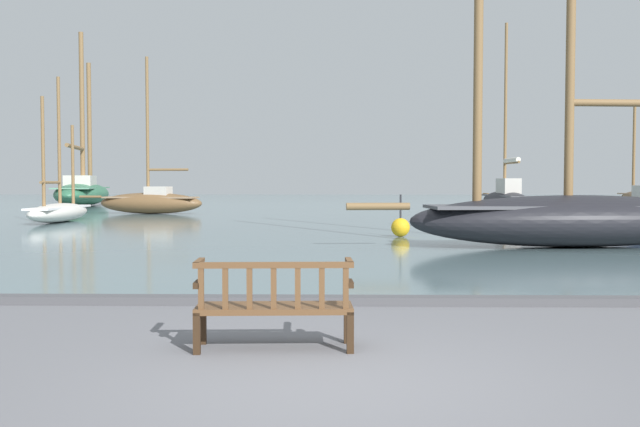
{
  "coord_description": "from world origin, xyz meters",
  "views": [
    {
      "loc": [
        -0.01,
        -6.02,
        1.72
      ],
      "look_at": [
        -0.31,
        10.0,
        1.0
      ],
      "focal_mm": 40.0,
      "sensor_mm": 36.0,
      "label": 1
    }
  ],
  "objects_px": {
    "sailboat_outer_port": "(506,198)",
    "sailboat_mid_starboard": "(59,210)",
    "sailboat_outer_starboard": "(83,191)",
    "channel_buoy": "(401,227)",
    "park_bench": "(274,304)",
    "sailboat_mid_port": "(151,201)",
    "sailboat_far_starboard": "(575,211)"
  },
  "relations": [
    {
      "from": "sailboat_outer_port",
      "to": "sailboat_outer_starboard",
      "type": "height_order",
      "value": "sailboat_outer_starboard"
    },
    {
      "from": "sailboat_outer_port",
      "to": "sailboat_mid_starboard",
      "type": "height_order",
      "value": "sailboat_outer_port"
    },
    {
      "from": "sailboat_mid_port",
      "to": "channel_buoy",
      "type": "xyz_separation_m",
      "value": [
        11.27,
        -14.89,
        -0.36
      ]
    },
    {
      "from": "sailboat_far_starboard",
      "to": "sailboat_mid_starboard",
      "type": "height_order",
      "value": "sailboat_far_starboard"
    },
    {
      "from": "channel_buoy",
      "to": "park_bench",
      "type": "bearing_deg",
      "value": -100.6
    },
    {
      "from": "sailboat_mid_port",
      "to": "sailboat_outer_port",
      "type": "bearing_deg",
      "value": 7.59
    },
    {
      "from": "sailboat_mid_port",
      "to": "sailboat_far_starboard",
      "type": "relative_size",
      "value": 0.69
    },
    {
      "from": "park_bench",
      "to": "sailboat_mid_port",
      "type": "xyz_separation_m",
      "value": [
        -8.67,
        28.81,
        0.26
      ]
    },
    {
      "from": "park_bench",
      "to": "sailboat_mid_port",
      "type": "height_order",
      "value": "sailboat_mid_port"
    },
    {
      "from": "sailboat_outer_port",
      "to": "channel_buoy",
      "type": "relative_size",
      "value": 8.07
    },
    {
      "from": "park_bench",
      "to": "sailboat_far_starboard",
      "type": "relative_size",
      "value": 0.14
    },
    {
      "from": "sailboat_far_starboard",
      "to": "sailboat_mid_port",
      "type": "bearing_deg",
      "value": 130.36
    },
    {
      "from": "sailboat_mid_starboard",
      "to": "sailboat_mid_port",
      "type": "bearing_deg",
      "value": 76.11
    },
    {
      "from": "sailboat_outer_port",
      "to": "channel_buoy",
      "type": "distance_m",
      "value": 18.84
    },
    {
      "from": "sailboat_outer_port",
      "to": "channel_buoy",
      "type": "bearing_deg",
      "value": -112.79
    },
    {
      "from": "sailboat_outer_port",
      "to": "park_bench",
      "type": "bearing_deg",
      "value": -107.57
    },
    {
      "from": "sailboat_outer_starboard",
      "to": "channel_buoy",
      "type": "distance_m",
      "value": 32.9
    },
    {
      "from": "sailboat_mid_port",
      "to": "sailboat_outer_port",
      "type": "height_order",
      "value": "sailboat_outer_port"
    },
    {
      "from": "sailboat_outer_starboard",
      "to": "sailboat_mid_starboard",
      "type": "relative_size",
      "value": 2.12
    },
    {
      "from": "sailboat_mid_port",
      "to": "channel_buoy",
      "type": "bearing_deg",
      "value": -52.89
    },
    {
      "from": "sailboat_outer_starboard",
      "to": "sailboat_mid_starboard",
      "type": "bearing_deg",
      "value": -73.08
    },
    {
      "from": "sailboat_outer_port",
      "to": "sailboat_mid_starboard",
      "type": "xyz_separation_m",
      "value": [
        -20.41,
        -9.92,
        -0.26
      ]
    },
    {
      "from": "sailboat_mid_port",
      "to": "sailboat_outer_port",
      "type": "distance_m",
      "value": 18.73
    },
    {
      "from": "park_bench",
      "to": "channel_buoy",
      "type": "distance_m",
      "value": 14.16
    },
    {
      "from": "sailboat_far_starboard",
      "to": "sailboat_outer_starboard",
      "type": "height_order",
      "value": "sailboat_outer_starboard"
    },
    {
      "from": "sailboat_outer_port",
      "to": "sailboat_far_starboard",
      "type": "xyz_separation_m",
      "value": [
        -3.21,
        -20.54,
        0.16
      ]
    },
    {
      "from": "park_bench",
      "to": "channel_buoy",
      "type": "xyz_separation_m",
      "value": [
        2.6,
        13.92,
        -0.1
      ]
    },
    {
      "from": "sailboat_mid_port",
      "to": "channel_buoy",
      "type": "distance_m",
      "value": 18.68
    },
    {
      "from": "park_bench",
      "to": "sailboat_outer_starboard",
      "type": "bearing_deg",
      "value": 111.92
    },
    {
      "from": "sailboat_far_starboard",
      "to": "sailboat_outer_starboard",
      "type": "xyz_separation_m",
      "value": [
        -23.09,
        30.02,
        0.12
      ]
    },
    {
      "from": "sailboat_outer_port",
      "to": "sailboat_outer_starboard",
      "type": "relative_size",
      "value": 0.82
    },
    {
      "from": "sailboat_far_starboard",
      "to": "sailboat_mid_starboard",
      "type": "xyz_separation_m",
      "value": [
        -17.19,
        10.62,
        -0.42
      ]
    }
  ]
}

